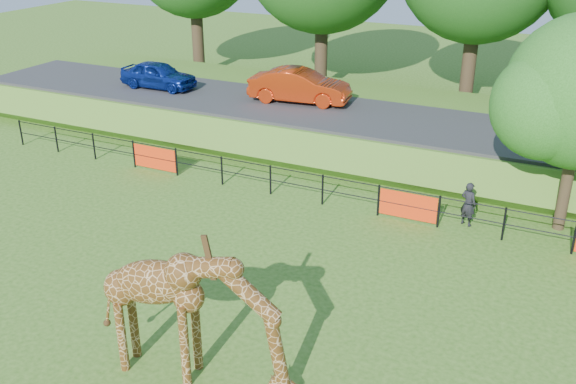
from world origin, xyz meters
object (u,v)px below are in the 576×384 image
Objects in this scene: giraffe at (195,317)px; car_red at (300,86)px; visitor at (468,204)px; car_blue at (158,75)px.

giraffe reaches higher than car_red.
giraffe is at bearing 92.29° from visitor.
car_blue is (-12.04, 15.33, 0.48)m from giraffe.
visitor is (15.82, -5.39, -1.32)m from car_blue.
giraffe is 19.50m from car_blue.
visitor is (8.73, -6.11, -1.42)m from car_red.
visitor is at bearing 61.32° from giraffe.
car_blue is 7.13m from car_red.
car_blue is at bearing 120.25° from giraffe.
car_blue is at bearing 4.24° from visitor.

